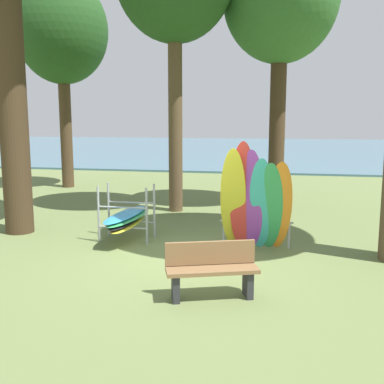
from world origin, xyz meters
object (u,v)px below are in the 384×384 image
Objects in this scene: leaning_board_pile at (255,202)px; tree_mid_behind at (62,32)px; park_bench at (212,269)px; board_storage_rack at (127,218)px.

tree_mid_behind is at bearing 136.20° from leaning_board_pile.
tree_mid_behind is 13.68m from park_bench.
park_bench is at bearing -100.10° from leaning_board_pile.
leaning_board_pile is 2.78m from park_bench.
tree_mid_behind is 11.89m from leaning_board_pile.
leaning_board_pile is at bearing 79.90° from park_bench.
tree_mid_behind is 3.49× the size of leaning_board_pile.
leaning_board_pile is (7.82, -7.50, -4.88)m from tree_mid_behind.
leaning_board_pile reaches higher than board_storage_rack.
leaning_board_pile reaches higher than park_bench.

